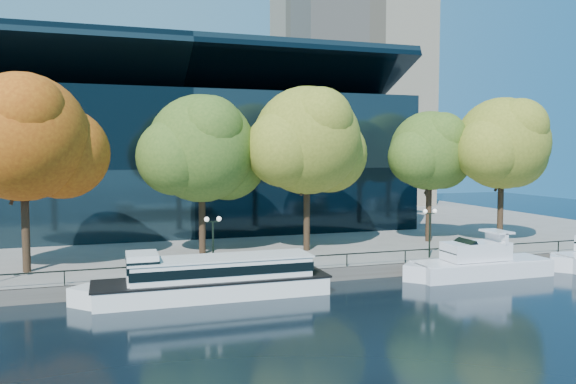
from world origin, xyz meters
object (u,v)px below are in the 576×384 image
object	(u,v)px
tour_boat	(207,277)
lamp_2	(430,222)
cruiser_near	(476,263)
tree_1	(26,140)
tree_4	(431,153)
lamp_1	(213,231)
tree_5	(504,145)
tree_3	(309,143)
tree_2	(204,151)

from	to	relation	value
tour_boat	lamp_2	world-z (taller)	lamp_2
cruiser_near	tree_1	bearing A→B (deg)	166.86
tree_4	lamp_1	size ratio (longest dim) A/B	3.14
tree_1	tree_5	bearing A→B (deg)	0.32
tree_3	tree_1	bearing A→B (deg)	-174.17
tree_3	lamp_1	xyz separation A→B (m)	(-9.69, -6.32, -6.52)
tree_1	tree_4	size ratio (longest dim) A/B	1.14
tree_1	tree_2	xyz separation A→B (m)	(13.30, 3.34, -0.76)
tree_2	tree_4	distance (m)	22.14
tree_1	lamp_2	distance (m)	31.61
tree_2	tree_1	bearing A→B (deg)	-165.92
tree_5	lamp_1	world-z (taller)	tree_5
tree_4	lamp_2	size ratio (longest dim) A/B	3.14
tree_1	tree_2	distance (m)	13.73
cruiser_near	lamp_2	bearing A→B (deg)	118.34
tree_1	tree_5	xyz separation A→B (m)	(41.22, 0.23, -0.23)
tree_5	tree_4	bearing A→B (deg)	150.39
tree_2	tree_4	xyz separation A→B (m)	(22.14, 0.18, -0.14)
cruiser_near	tree_3	bearing A→B (deg)	135.84
tour_boat	tree_3	xyz separation A→B (m)	(10.68, 9.59, 9.12)
cruiser_near	tree_2	bearing A→B (deg)	150.43
tree_1	lamp_1	distance (m)	14.86
cruiser_near	tree_5	world-z (taller)	tree_5
tree_4	tree_3	bearing A→B (deg)	-174.62
cruiser_near	tour_boat	bearing A→B (deg)	179.17
tree_5	lamp_2	world-z (taller)	tree_5
tree_3	lamp_2	distance (m)	12.27
tree_2	lamp_2	size ratio (longest dim) A/B	3.36
tree_4	lamp_1	world-z (taller)	tree_4
tree_1	tree_3	world-z (taller)	tree_3
tour_boat	cruiser_near	bearing A→B (deg)	-0.83
cruiser_near	tree_5	distance (m)	14.86
lamp_2	tree_5	bearing A→B (deg)	21.99
tour_boat	tree_2	xyz separation A→B (m)	(1.59, 10.64, 8.42)
tree_5	tree_3	bearing A→B (deg)	173.77
tree_5	lamp_2	size ratio (longest dim) A/B	3.43
tree_3	lamp_1	size ratio (longest dim) A/B	3.58
tour_boat	lamp_1	bearing A→B (deg)	73.18
tree_1	lamp_2	size ratio (longest dim) A/B	3.56
tour_boat	cruiser_near	distance (m)	20.88
tree_1	tree_3	size ratio (longest dim) A/B	1.00
cruiser_near	tree_4	world-z (taller)	tree_4
tree_5	lamp_1	xyz separation A→B (m)	(-28.51, -4.26, -6.35)
tree_2	tree_3	world-z (taller)	tree_3
lamp_2	lamp_1	bearing A→B (deg)	180.00
cruiser_near	tree_2	distance (m)	23.82
tree_1	tour_boat	bearing A→B (deg)	-31.95
tree_1	tree_2	world-z (taller)	tree_1
tree_1	lamp_1	size ratio (longest dim) A/B	3.56
tree_4	lamp_1	distance (m)	24.62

